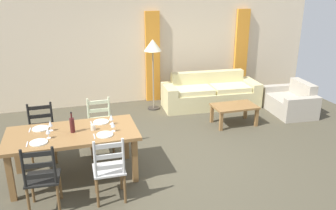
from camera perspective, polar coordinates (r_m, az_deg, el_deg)
name	(u,v)px	position (r m, az deg, el deg)	size (l,w,h in m)	color
ground_plane	(167,161)	(5.87, -0.16, -9.30)	(9.60, 9.60, 0.02)	#474232
wall_far	(128,47)	(8.48, -6.59, 9.45)	(9.60, 0.16, 2.70)	beige
curtain_panel_left	(153,57)	(8.51, -2.55, 7.88)	(0.35, 0.08, 2.20)	orange
curtain_panel_right	(241,52)	(9.38, 11.97, 8.56)	(0.35, 0.08, 2.20)	orange
dining_table	(73,137)	(5.31, -15.50, -5.19)	(1.90, 0.96, 0.75)	olive
dining_chair_near_left	(42,178)	(4.75, -20.08, -11.33)	(0.45, 0.43, 0.96)	black
dining_chair_near_right	(109,169)	(4.73, -9.69, -10.43)	(0.43, 0.41, 0.96)	beige
dining_chair_far_left	(42,133)	(6.09, -20.10, -4.33)	(0.43, 0.41, 0.96)	black
dining_chair_far_right	(100,126)	(6.09, -11.12, -3.48)	(0.42, 0.40, 0.96)	beige
dinner_plate_near_left	(39,142)	(5.06, -20.60, -5.82)	(0.24, 0.24, 0.02)	white
fork_near_left	(27,144)	(5.08, -22.28, -6.02)	(0.02, 0.17, 0.01)	silver
dinner_plate_near_right	(105,135)	(5.06, -10.40, -4.84)	(0.24, 0.24, 0.02)	white
fork_near_right	(94,136)	(5.05, -12.09, -5.08)	(0.02, 0.17, 0.01)	silver
dinner_plate_far_left	(40,129)	(5.52, -20.34, -3.66)	(0.24, 0.24, 0.02)	white
fork_far_left	(30,130)	(5.54, -21.88, -3.86)	(0.02, 0.17, 0.01)	silver
dinner_plate_far_right	(101,122)	(5.52, -11.01, -2.77)	(0.24, 0.24, 0.02)	white
fork_far_right	(91,123)	(5.51, -12.56, -2.98)	(0.02, 0.17, 0.01)	silver
wine_bottle	(72,125)	(5.22, -15.55, -3.16)	(0.07, 0.07, 0.32)	#471919
wine_glass_near_left	(48,131)	(5.12, -19.25, -4.09)	(0.06, 0.06, 0.16)	white
wine_glass_near_right	(113,124)	(5.12, -9.09, -3.20)	(0.06, 0.06, 0.16)	white
wine_glass_far_left	(50,124)	(5.37, -18.88, -2.96)	(0.06, 0.06, 0.16)	white
wine_glass_far_right	(111,118)	(5.38, -9.37, -2.08)	(0.06, 0.06, 0.16)	white
coffee_cup_primary	(93,127)	(5.25, -12.29, -3.62)	(0.07, 0.07, 0.09)	beige
couch	(210,94)	(8.35, 6.95, 1.78)	(2.33, 0.95, 0.80)	beige
coffee_table	(234,108)	(7.31, 10.92, -0.53)	(0.90, 0.56, 0.42)	olive
armchair_upholstered	(292,102)	(8.36, 19.83, 0.43)	(0.89, 1.22, 0.72)	#ACA393
standing_lamp	(153,50)	(7.82, -2.53, 9.15)	(0.40, 0.40, 1.64)	#332D28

